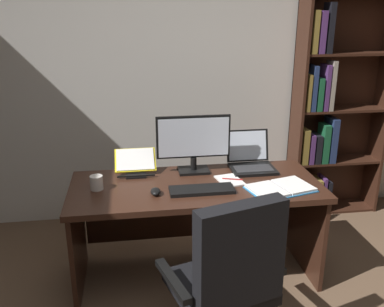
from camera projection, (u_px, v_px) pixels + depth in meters
The scene contains 13 objects.
wall_back at pixel (195, 67), 3.71m from camera, with size 5.65×0.12×2.70m, color beige.
desk at pixel (194, 205), 3.02m from camera, with size 1.69×0.72×0.72m.
bookshelf at pixel (328, 118), 3.83m from camera, with size 0.83×0.27×1.97m.
office_chair at pixel (227, 291), 2.29m from camera, with size 0.69×0.61×0.98m.
monitor at pixel (193, 143), 3.03m from camera, with size 0.53×0.16×0.42m.
laptop at pixel (251, 161), 3.15m from camera, with size 0.32×0.33×0.26m.
keyboard at pixel (202, 190), 2.76m from camera, with size 0.42×0.15×0.02m, color black.
computer_mouse at pixel (156, 192), 2.72m from camera, with size 0.06×0.10×0.04m, color black.
reading_stand_with_book at pixel (135, 163), 3.06m from camera, with size 0.29×0.24×0.15m.
open_binder at pixel (280, 188), 2.79m from camera, with size 0.47×0.36×0.02m.
notepad at pixel (230, 180), 2.93m from camera, with size 0.15×0.21×0.01m, color white.
pen at pixel (233, 179), 2.93m from camera, with size 0.01×0.01×0.14m, color maroon.
coffee_mug at pixel (96, 183), 2.79m from camera, with size 0.08×0.08×0.09m, color silver.
Camera 1 is at (-0.58, -1.53, 1.86)m, focal length 39.86 mm.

